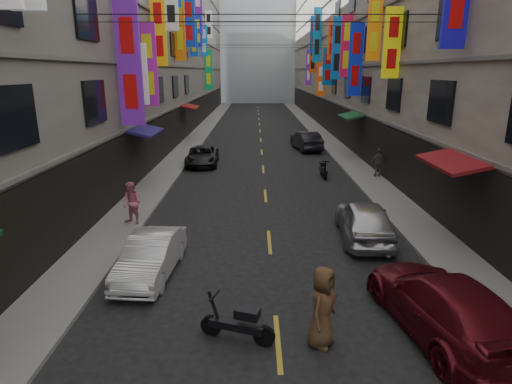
{
  "coord_description": "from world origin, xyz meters",
  "views": [
    {
      "loc": [
        -0.52,
        3.51,
        5.99
      ],
      "look_at": [
        -0.5,
        11.68,
        3.68
      ],
      "focal_mm": 30.0,
      "sensor_mm": 36.0,
      "label": 1
    }
  ],
  "objects_px": {
    "car_right_near": "(444,305)",
    "car_right_far": "(306,141)",
    "pedestrian_crossing": "(322,307)",
    "pedestrian_lfar": "(132,203)",
    "pedestrian_rfar": "(379,162)",
    "scooter_crossing": "(238,324)",
    "scooter_far_right": "(323,170)",
    "car_left_mid": "(151,256)",
    "car_right_mid": "(364,220)",
    "car_left_far": "(202,156)"
  },
  "relations": [
    {
      "from": "pedestrian_rfar",
      "to": "car_right_near",
      "type": "bearing_deg",
      "value": 73.52
    },
    {
      "from": "car_left_mid",
      "to": "pedestrian_crossing",
      "type": "height_order",
      "value": "pedestrian_crossing"
    },
    {
      "from": "car_left_mid",
      "to": "car_right_near",
      "type": "height_order",
      "value": "car_right_near"
    },
    {
      "from": "pedestrian_crossing",
      "to": "pedestrian_lfar",
      "type": "bearing_deg",
      "value": 70.28
    },
    {
      "from": "scooter_far_right",
      "to": "pedestrian_rfar",
      "type": "xyz_separation_m",
      "value": [
        3.12,
        -0.33,
        0.5
      ]
    },
    {
      "from": "car_right_far",
      "to": "car_right_near",
      "type": "bearing_deg",
      "value": 81.43
    },
    {
      "from": "scooter_crossing",
      "to": "scooter_far_right",
      "type": "xyz_separation_m",
      "value": [
        4.39,
        15.86,
        0.0
      ]
    },
    {
      "from": "pedestrian_rfar",
      "to": "scooter_far_right",
      "type": "bearing_deg",
      "value": -12.48
    },
    {
      "from": "scooter_crossing",
      "to": "car_right_mid",
      "type": "xyz_separation_m",
      "value": [
        4.39,
        6.21,
        0.3
      ]
    },
    {
      "from": "car_left_mid",
      "to": "car_left_far",
      "type": "bearing_deg",
      "value": 95.33
    },
    {
      "from": "car_left_mid",
      "to": "car_right_far",
      "type": "height_order",
      "value": "car_right_far"
    },
    {
      "from": "car_left_mid",
      "to": "pedestrian_lfar",
      "type": "distance_m",
      "value": 4.61
    },
    {
      "from": "car_right_near",
      "to": "car_right_far",
      "type": "relative_size",
      "value": 1.14
    },
    {
      "from": "scooter_far_right",
      "to": "pedestrian_rfar",
      "type": "bearing_deg",
      "value": 173.62
    },
    {
      "from": "pedestrian_lfar",
      "to": "pedestrian_crossing",
      "type": "distance_m",
      "value": 10.01
    },
    {
      "from": "car_left_mid",
      "to": "car_left_far",
      "type": "height_order",
      "value": "car_left_mid"
    },
    {
      "from": "pedestrian_rfar",
      "to": "pedestrian_lfar",
      "type": "bearing_deg",
      "value": 27.11
    },
    {
      "from": "car_right_mid",
      "to": "car_right_far",
      "type": "xyz_separation_m",
      "value": [
        0.02,
        18.64,
        -0.01
      ]
    },
    {
      "from": "car_left_mid",
      "to": "car_left_far",
      "type": "relative_size",
      "value": 0.87
    },
    {
      "from": "car_left_mid",
      "to": "pedestrian_lfar",
      "type": "bearing_deg",
      "value": 116.2
    },
    {
      "from": "scooter_far_right",
      "to": "pedestrian_lfar",
      "type": "height_order",
      "value": "pedestrian_lfar"
    },
    {
      "from": "scooter_far_right",
      "to": "car_right_far",
      "type": "distance_m",
      "value": 8.99
    },
    {
      "from": "car_left_mid",
      "to": "pedestrian_rfar",
      "type": "distance_m",
      "value": 15.97
    },
    {
      "from": "scooter_crossing",
      "to": "pedestrian_crossing",
      "type": "distance_m",
      "value": 1.95
    },
    {
      "from": "car_right_far",
      "to": "car_right_mid",
      "type": "bearing_deg",
      "value": 80.46
    },
    {
      "from": "pedestrian_lfar",
      "to": "car_right_near",
      "type": "bearing_deg",
      "value": -11.51
    },
    {
      "from": "scooter_far_right",
      "to": "car_left_far",
      "type": "distance_m",
      "value": 8.21
    },
    {
      "from": "car_right_mid",
      "to": "car_left_far",
      "type": "bearing_deg",
      "value": -56.0
    },
    {
      "from": "car_right_near",
      "to": "pedestrian_rfar",
      "type": "height_order",
      "value": "pedestrian_rfar"
    },
    {
      "from": "scooter_crossing",
      "to": "car_left_far",
      "type": "relative_size",
      "value": 0.4
    },
    {
      "from": "car_right_near",
      "to": "pedestrian_lfar",
      "type": "relative_size",
      "value": 2.98
    },
    {
      "from": "car_right_near",
      "to": "car_left_mid",
      "type": "bearing_deg",
      "value": -30.85
    },
    {
      "from": "pedestrian_rfar",
      "to": "pedestrian_crossing",
      "type": "distance_m",
      "value": 16.65
    },
    {
      "from": "scooter_far_right",
      "to": "car_left_far",
      "type": "height_order",
      "value": "car_left_far"
    },
    {
      "from": "car_right_mid",
      "to": "pedestrian_crossing",
      "type": "height_order",
      "value": "pedestrian_crossing"
    },
    {
      "from": "car_right_near",
      "to": "car_right_mid",
      "type": "height_order",
      "value": "car_right_mid"
    },
    {
      "from": "pedestrian_crossing",
      "to": "car_right_mid",
      "type": "bearing_deg",
      "value": 9.11
    },
    {
      "from": "scooter_far_right",
      "to": "car_right_far",
      "type": "xyz_separation_m",
      "value": [
        0.02,
        8.99,
        0.29
      ]
    },
    {
      "from": "car_right_far",
      "to": "pedestrian_lfar",
      "type": "height_order",
      "value": "pedestrian_lfar"
    },
    {
      "from": "car_right_far",
      "to": "pedestrian_rfar",
      "type": "xyz_separation_m",
      "value": [
        3.09,
        -9.32,
        0.21
      ]
    },
    {
      "from": "car_right_mid",
      "to": "pedestrian_rfar",
      "type": "distance_m",
      "value": 9.83
    },
    {
      "from": "scooter_crossing",
      "to": "pedestrian_lfar",
      "type": "bearing_deg",
      "value": 49.29
    },
    {
      "from": "car_left_far",
      "to": "pedestrian_lfar",
      "type": "height_order",
      "value": "pedestrian_lfar"
    },
    {
      "from": "scooter_crossing",
      "to": "car_left_mid",
      "type": "height_order",
      "value": "car_left_mid"
    },
    {
      "from": "scooter_crossing",
      "to": "scooter_far_right",
      "type": "height_order",
      "value": "same"
    },
    {
      "from": "pedestrian_lfar",
      "to": "pedestrian_rfar",
      "type": "xyz_separation_m",
      "value": [
        12.0,
        7.95,
        -0.03
      ]
    },
    {
      "from": "scooter_crossing",
      "to": "car_left_far",
      "type": "distance_m",
      "value": 19.47
    },
    {
      "from": "car_left_far",
      "to": "pedestrian_crossing",
      "type": "distance_m",
      "value": 19.99
    },
    {
      "from": "car_right_near",
      "to": "pedestrian_crossing",
      "type": "height_order",
      "value": "pedestrian_crossing"
    },
    {
      "from": "car_right_mid",
      "to": "pedestrian_lfar",
      "type": "xyz_separation_m",
      "value": [
        -8.89,
        1.36,
        0.23
      ]
    }
  ]
}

